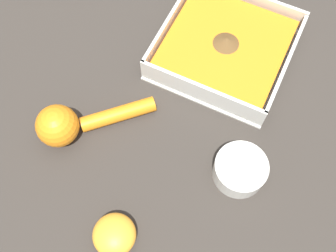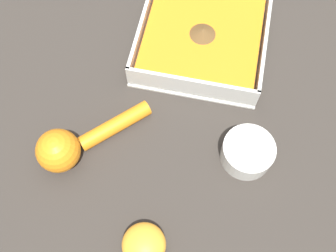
% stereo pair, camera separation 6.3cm
% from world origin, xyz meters
% --- Properties ---
extents(ground_plane, '(4.00, 4.00, 0.00)m').
position_xyz_m(ground_plane, '(0.00, 0.00, 0.00)').
color(ground_plane, '#332D28').
extents(square_dish, '(0.22, 0.22, 0.05)m').
position_xyz_m(square_dish, '(-0.01, 0.00, 0.02)').
color(square_dish, silver).
rests_on(square_dish, ground_plane).
extents(spice_bowl, '(0.08, 0.08, 0.04)m').
position_xyz_m(spice_bowl, '(0.10, -0.20, 0.02)').
color(spice_bowl, silver).
rests_on(spice_bowl, ground_plane).
extents(lemon_squeezer, '(0.16, 0.16, 0.07)m').
position_xyz_m(lemon_squeezer, '(-0.18, -0.25, 0.03)').
color(lemon_squeezer, orange).
rests_on(lemon_squeezer, ground_plane).
extents(lemon_half, '(0.06, 0.06, 0.04)m').
position_xyz_m(lemon_half, '(-0.03, -0.37, 0.02)').
color(lemon_half, orange).
rests_on(lemon_half, ground_plane).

